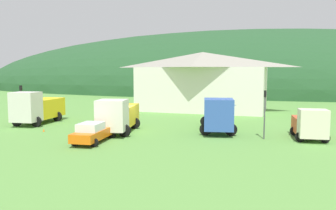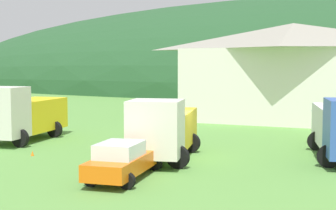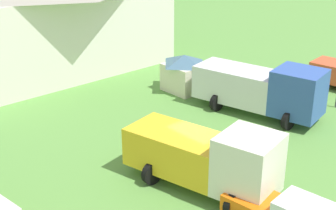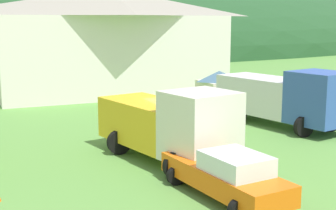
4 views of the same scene
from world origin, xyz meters
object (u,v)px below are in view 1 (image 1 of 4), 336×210
(service_pickup_orange, at_px, (93,132))
(traffic_light_west, at_px, (21,101))
(play_shed_cream, at_px, (221,110))
(heavy_rig_striped, at_px, (118,115))
(traffic_cone_near_pickup, at_px, (44,132))
(box_truck_blue, at_px, (218,113))
(light_truck_cream, at_px, (310,124))
(depot_building, at_px, (202,81))
(traffic_light_east, at_px, (265,109))
(flatbed_truck_yellow, at_px, (37,108))

(service_pickup_orange, bearing_deg, traffic_light_west, -121.78)
(play_shed_cream, height_order, heavy_rig_striped, heavy_rig_striped)
(traffic_light_west, height_order, traffic_cone_near_pickup, traffic_light_west)
(box_truck_blue, bearing_deg, light_truck_cream, 67.05)
(depot_building, xyz_separation_m, service_pickup_orange, (-3.31, -24.81, -3.53))
(light_truck_cream, height_order, traffic_cone_near_pickup, light_truck_cream)
(traffic_light_west, bearing_deg, traffic_light_east, -0.16)
(light_truck_cream, relative_size, traffic_light_west, 1.18)
(depot_building, relative_size, box_truck_blue, 2.30)
(heavy_rig_striped, height_order, light_truck_cream, heavy_rig_striped)
(play_shed_cream, distance_m, light_truck_cream, 11.70)
(play_shed_cream, xyz_separation_m, service_pickup_orange, (-7.86, -14.42, -0.51))
(depot_building, distance_m, play_shed_cream, 11.74)
(traffic_light_west, bearing_deg, light_truck_cream, 1.89)
(play_shed_cream, height_order, traffic_cone_near_pickup, play_shed_cream)
(depot_building, bearing_deg, play_shed_cream, -66.31)
(play_shed_cream, bearing_deg, service_pickup_orange, -118.61)
(play_shed_cream, relative_size, traffic_light_east, 0.67)
(service_pickup_orange, relative_size, traffic_light_west, 1.32)
(traffic_cone_near_pickup, bearing_deg, traffic_light_west, 149.76)
(play_shed_cream, bearing_deg, box_truck_blue, -83.10)
(box_truck_blue, xyz_separation_m, traffic_light_west, (-20.90, -2.46, 0.84))
(depot_building, bearing_deg, light_truck_cream, -53.44)
(play_shed_cream, relative_size, heavy_rig_striped, 0.37)
(flatbed_truck_yellow, height_order, traffic_light_west, traffic_light_west)
(play_shed_cream, height_order, traffic_light_west, traffic_light_west)
(traffic_light_west, relative_size, traffic_light_east, 1.02)
(flatbed_truck_yellow, distance_m, service_pickup_orange, 12.70)
(depot_building, bearing_deg, traffic_cone_near_pickup, -115.18)
(flatbed_truck_yellow, relative_size, heavy_rig_striped, 0.95)
(heavy_rig_striped, distance_m, light_truck_cream, 16.93)
(heavy_rig_striped, xyz_separation_m, traffic_light_west, (-12.20, 1.27, 0.92))
(traffic_light_east, bearing_deg, flatbed_truck_yellow, 178.16)
(play_shed_cream, distance_m, flatbed_truck_yellow, 20.35)
(traffic_light_east, bearing_deg, play_shed_cream, 120.84)
(flatbed_truck_yellow, distance_m, traffic_light_west, 1.76)
(play_shed_cream, xyz_separation_m, light_truck_cream, (8.84, -7.67, -0.03))
(box_truck_blue, bearing_deg, traffic_light_east, 47.95)
(heavy_rig_striped, relative_size, traffic_light_west, 1.79)
(box_truck_blue, bearing_deg, traffic_light_west, -95.72)
(play_shed_cream, distance_m, heavy_rig_striped, 12.70)
(flatbed_truck_yellow, relative_size, box_truck_blue, 0.86)
(light_truck_cream, bearing_deg, traffic_light_west, -95.45)
(depot_building, distance_m, light_truck_cream, 22.69)
(depot_building, xyz_separation_m, traffic_light_east, (9.75, -19.09, -1.82))
(depot_building, distance_m, box_truck_blue, 17.59)
(service_pickup_orange, bearing_deg, play_shed_cream, 144.83)
(flatbed_truck_yellow, xyz_separation_m, traffic_light_east, (23.93, -0.77, 0.74))
(flatbed_truck_yellow, relative_size, service_pickup_orange, 1.30)
(play_shed_cream, distance_m, traffic_light_west, 21.95)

